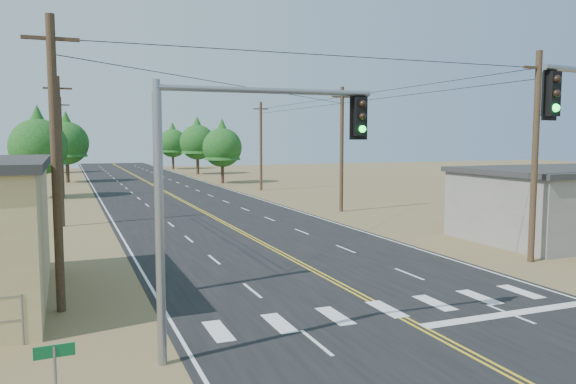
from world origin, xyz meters
TOP-DOWN VIEW (x-y plane):
  - road at (0.00, 30.00)m, footprint 15.00×200.00m
  - utility_pole_left_near at (-10.50, 12.00)m, footprint 1.80×0.30m
  - utility_pole_left_mid at (-10.50, 32.00)m, footprint 1.80×0.30m
  - utility_pole_left_far at (-10.50, 52.00)m, footprint 1.80×0.30m
  - utility_pole_right_near at (10.50, 12.00)m, footprint 1.80×0.30m
  - utility_pole_right_mid at (10.50, 32.00)m, footprint 1.80×0.30m
  - utility_pole_right_far at (10.50, 52.00)m, footprint 1.80×0.30m
  - signal_mast_left at (-6.24, 6.05)m, footprint 6.14×0.55m
  - tree_left_near at (-12.60, 51.86)m, footprint 5.53×5.53m
  - tree_left_mid at (-9.96, 72.14)m, footprint 5.74×5.74m
  - tree_left_far at (-12.17, 95.14)m, footprint 4.87×4.87m
  - tree_right_near at (9.00, 63.27)m, footprint 5.12×5.12m
  - tree_right_mid at (10.02, 82.63)m, footprint 5.72×5.72m
  - tree_right_far at (9.00, 99.52)m, footprint 5.39×5.39m

SIDE VIEW (x-z plane):
  - road at x=0.00m, z-range 0.00..0.02m
  - tree_left_far at x=-12.17m, z-range 0.90..9.02m
  - signal_mast_left at x=-6.24m, z-range 1.31..8.72m
  - utility_pole_left_near at x=-10.50m, z-range 0.12..10.12m
  - utility_pole_left_mid at x=-10.50m, z-range 0.12..10.12m
  - utility_pole_left_far at x=-10.50m, z-range 0.12..10.12m
  - utility_pole_right_near at x=10.50m, z-range 0.12..10.12m
  - utility_pole_right_mid at x=10.50m, z-range 0.12..10.12m
  - utility_pole_right_far at x=10.50m, z-range 0.12..10.12m
  - tree_right_near at x=9.00m, z-range 0.95..9.50m
  - tree_right_far at x=9.00m, z-range 1.00..9.99m
  - tree_left_near at x=-12.60m, z-range 1.03..10.24m
  - tree_right_mid at x=10.02m, z-range 1.06..10.60m
  - tree_left_mid at x=-9.96m, z-range 1.07..10.63m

